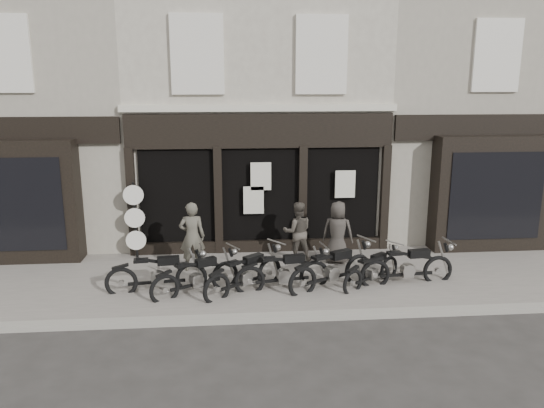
{
  "coord_description": "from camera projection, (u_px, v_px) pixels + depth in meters",
  "views": [
    {
      "loc": [
        -0.87,
        -11.15,
        4.76
      ],
      "look_at": [
        0.2,
        1.6,
        1.76
      ],
      "focal_mm": 35.0,
      "sensor_mm": 36.0,
      "label": 1
    }
  ],
  "objects": [
    {
      "name": "motorcycle_1",
      "position": [
        197.0,
        279.0,
        11.85
      ],
      "size": [
        1.98,
        1.33,
        1.05
      ],
      "rotation": [
        0.0,
        0.0,
        0.52
      ],
      "color": "black",
      "rests_on": "ground"
    },
    {
      "name": "motorcycle_5",
      "position": [
        372.0,
        273.0,
        12.35
      ],
      "size": [
        1.7,
        1.4,
        0.95
      ],
      "rotation": [
        0.0,
        0.0,
        0.65
      ],
      "color": "black",
      "rests_on": "ground"
    },
    {
      "name": "ground_plane",
      "position": [
        269.0,
        296.0,
        11.97
      ],
      "size": [
        90.0,
        90.0,
        0.0
      ],
      "primitive_type": "plane",
      "color": "#2D2B28",
      "rests_on": "ground"
    },
    {
      "name": "motorcycle_0",
      "position": [
        158.0,
        277.0,
        11.94
      ],
      "size": [
        2.27,
        0.62,
        1.09
      ],
      "rotation": [
        0.0,
        0.0,
        0.12
      ],
      "color": "black",
      "rests_on": "ground"
    },
    {
      "name": "pavement",
      "position": [
        266.0,
        279.0,
        12.83
      ],
      "size": [
        30.0,
        4.2,
        0.12
      ],
      "primitive_type": "cube",
      "color": "slate",
      "rests_on": "ground_plane"
    },
    {
      "name": "central_building",
      "position": [
        254.0,
        102.0,
        16.82
      ],
      "size": [
        7.3,
        6.22,
        8.34
      ],
      "color": "#B6AF9C",
      "rests_on": "ground"
    },
    {
      "name": "neighbour_left",
      "position": [
        48.0,
        104.0,
        16.25
      ],
      "size": [
        5.6,
        6.73,
        8.34
      ],
      "color": "gray",
      "rests_on": "ground"
    },
    {
      "name": "man_centre",
      "position": [
        297.0,
        232.0,
        13.8
      ],
      "size": [
        0.77,
        0.61,
        1.58
      ],
      "primitive_type": "imported",
      "rotation": [
        0.0,
        0.0,
        3.15
      ],
      "color": "#453F38",
      "rests_on": "pavement"
    },
    {
      "name": "advert_sign_post",
      "position": [
        135.0,
        224.0,
        13.98
      ],
      "size": [
        0.53,
        0.34,
        2.18
      ],
      "rotation": [
        0.0,
        0.0,
        0.12
      ],
      "color": "black",
      "rests_on": "ground"
    },
    {
      "name": "motorcycle_3",
      "position": [
        284.0,
        275.0,
        12.08
      ],
      "size": [
        2.23,
        0.7,
        1.07
      ],
      "rotation": [
        0.0,
        0.0,
        0.16
      ],
      "color": "black",
      "rests_on": "ground"
    },
    {
      "name": "motorcycle_4",
      "position": [
        332.0,
        272.0,
        12.18
      ],
      "size": [
        2.16,
        1.36,
        1.13
      ],
      "rotation": [
        0.0,
        0.0,
        0.48
      ],
      "color": "black",
      "rests_on": "ground"
    },
    {
      "name": "motorcycle_6",
      "position": [
        408.0,
        269.0,
        12.4
      ],
      "size": [
        2.31,
        0.63,
        1.1
      ],
      "rotation": [
        0.0,
        0.0,
        0.1
      ],
      "color": "black",
      "rests_on": "ground"
    },
    {
      "name": "neighbour_right",
      "position": [
        449.0,
        103.0,
        17.29
      ],
      "size": [
        5.6,
        6.73,
        8.34
      ],
      "color": "gray",
      "rests_on": "ground"
    },
    {
      "name": "man_right",
      "position": [
        338.0,
        232.0,
        13.64
      ],
      "size": [
        0.92,
        0.75,
        1.63
      ],
      "primitive_type": "imported",
      "rotation": [
        0.0,
        0.0,
        2.81
      ],
      "color": "#36312D",
      "rests_on": "pavement"
    },
    {
      "name": "motorcycle_2",
      "position": [
        245.0,
        277.0,
        11.94
      ],
      "size": [
        1.92,
        1.61,
        1.08
      ],
      "rotation": [
        0.0,
        0.0,
        0.66
      ],
      "color": "black",
      "rests_on": "ground"
    },
    {
      "name": "man_left",
      "position": [
        192.0,
        237.0,
        13.08
      ],
      "size": [
        0.64,
        0.42,
        1.75
      ],
      "primitive_type": "imported",
      "rotation": [
        0.0,
        0.0,
        3.14
      ],
      "color": "#4F4C41",
      "rests_on": "pavement"
    },
    {
      "name": "kerb",
      "position": [
        274.0,
        317.0,
        10.74
      ],
      "size": [
        30.0,
        0.25,
        0.13
      ],
      "primitive_type": "cube",
      "color": "gray",
      "rests_on": "ground_plane"
    }
  ]
}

